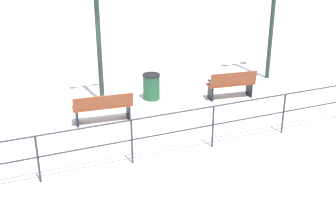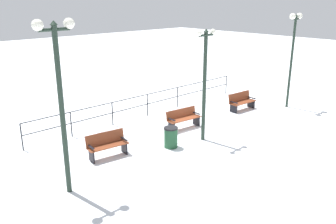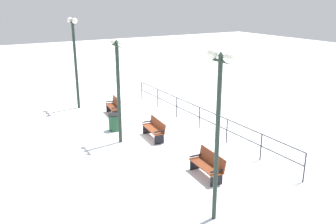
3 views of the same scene
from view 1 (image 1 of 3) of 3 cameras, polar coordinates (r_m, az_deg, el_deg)
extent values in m
plane|color=white|center=(12.64, -8.41, -1.01)|extent=(80.00, 80.00, 0.00)
cube|color=brown|center=(14.09, 8.01, 3.60)|extent=(0.65, 1.56, 0.04)
cube|color=brown|center=(13.82, 8.43, 4.21)|extent=(0.31, 1.52, 0.44)
cube|color=black|center=(14.43, 10.37, 2.94)|extent=(0.41, 0.10, 0.46)
cube|color=black|center=(13.94, 5.47, 2.49)|extent=(0.41, 0.10, 0.46)
cube|color=black|center=(14.34, 10.43, 4.28)|extent=(0.41, 0.12, 0.04)
cube|color=black|center=(13.84, 5.49, 3.87)|extent=(0.41, 0.12, 0.04)
cube|color=brown|center=(12.37, -8.41, 0.77)|extent=(0.64, 1.68, 0.04)
cube|color=brown|center=(12.07, -8.29, 1.27)|extent=(0.27, 1.64, 0.38)
cube|color=black|center=(12.57, -5.13, 0.16)|extent=(0.43, 0.09, 0.46)
cube|color=black|center=(12.38, -11.63, -0.60)|extent=(0.43, 0.09, 0.46)
cube|color=black|center=(12.45, -5.20, 1.68)|extent=(0.43, 0.11, 0.04)
cube|color=black|center=(12.27, -11.77, 0.94)|extent=(0.43, 0.11, 0.04)
cylinder|color=#1E2D23|center=(15.77, 13.33, 12.80)|extent=(0.15, 0.15, 4.91)
cylinder|color=#1E2D23|center=(13.26, -8.95, 10.05)|extent=(0.15, 0.15, 4.36)
cylinder|color=#26282D|center=(11.92, 14.59, -0.22)|extent=(0.05, 0.05, 1.08)
cylinder|color=#26282D|center=(10.85, 5.78, -1.92)|extent=(0.05, 0.05, 1.08)
cylinder|color=#26282D|center=(10.10, -4.65, -3.86)|extent=(0.05, 0.05, 1.08)
cylinder|color=#26282D|center=(9.74, -16.34, -5.87)|extent=(0.05, 0.05, 1.08)
cylinder|color=#26282D|center=(9.87, -4.75, -1.05)|extent=(0.04, 12.44, 0.04)
cylinder|color=#26282D|center=(10.08, -4.66, -3.58)|extent=(0.04, 12.44, 0.04)
cylinder|color=#1E4C2D|center=(13.89, -2.15, 3.16)|extent=(0.52, 0.52, 0.76)
cylinder|color=black|center=(13.76, -2.17, 4.77)|extent=(0.55, 0.55, 0.06)
camera|label=2|loc=(25.50, 10.01, 23.86)|focal=38.29mm
camera|label=3|loc=(21.24, -56.56, 16.00)|focal=38.71mm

